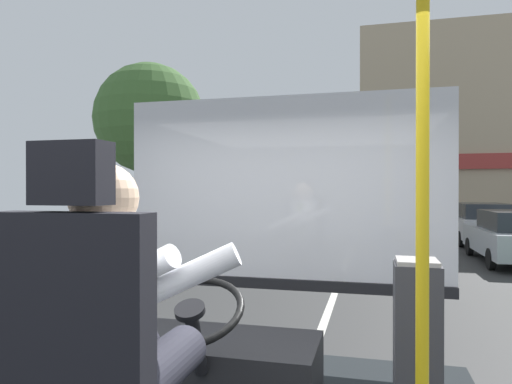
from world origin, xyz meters
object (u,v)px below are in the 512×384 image
(bus_driver, at_px, (116,321))
(parked_car_white, at_px, (481,223))
(handrail_pole, at_px, (422,218))
(fare_box, at_px, (417,356))
(steering_console, at_px, (218,371))
(parked_car_charcoal, at_px, (456,214))

(bus_driver, xyz_separation_m, parked_car_white, (4.54, 16.32, -0.73))
(handrail_pole, relative_size, fare_box, 2.51)
(fare_box, bearing_deg, steering_console, 172.17)
(fare_box, height_order, parked_car_charcoal, fare_box)
(handrail_pole, bearing_deg, fare_box, 86.41)
(handrail_pole, bearing_deg, parked_car_charcoal, 80.39)
(steering_console, distance_m, parked_car_white, 15.93)
(steering_console, xyz_separation_m, fare_box, (1.03, -0.14, 0.23))
(steering_console, height_order, parked_car_charcoal, steering_console)
(steering_console, bearing_deg, handrail_pole, -38.20)
(handrail_pole, bearing_deg, parked_car_white, 77.51)
(handrail_pole, distance_m, parked_car_white, 16.47)
(bus_driver, xyz_separation_m, steering_console, (0.00, 1.05, -0.57))
(handrail_pole, relative_size, parked_car_white, 0.51)
(parked_car_white, distance_m, parked_car_charcoal, 6.39)
(fare_box, xyz_separation_m, parked_car_white, (3.51, 15.41, -0.39))
(steering_console, height_order, handrail_pole, handrail_pole)
(handrail_pole, distance_m, fare_box, 0.94)
(steering_console, height_order, fare_box, fare_box)
(parked_car_white, height_order, parked_car_charcoal, parked_car_charcoal)
(handrail_pole, xyz_separation_m, fare_box, (0.04, 0.64, -0.68))
(steering_console, xyz_separation_m, handrail_pole, (0.99, -0.78, 0.91))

